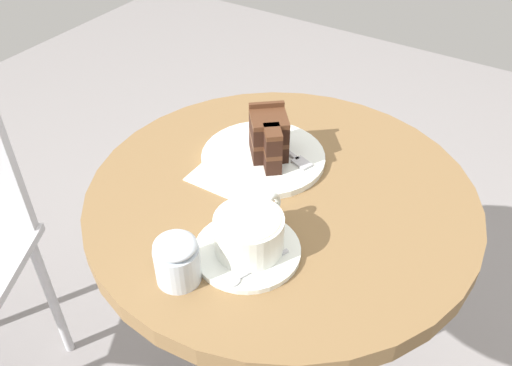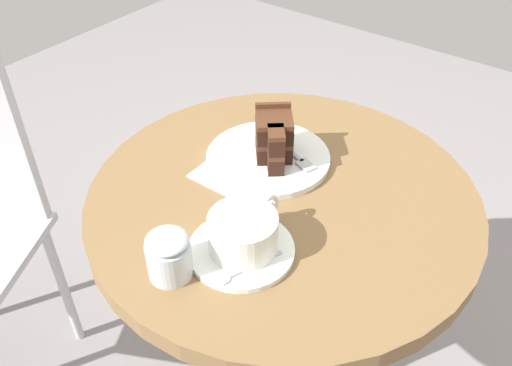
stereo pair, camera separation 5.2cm
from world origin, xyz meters
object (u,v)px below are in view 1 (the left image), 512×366
object	(u,v)px
coffee_cup	(250,232)
cake_plate	(263,157)
cake_slice	(269,137)
fork	(291,155)
sugar_pot	(177,260)
teaspoon	(250,271)
saucer	(247,250)
napkin	(250,168)

from	to	relation	value
coffee_cup	cake_plate	bearing A→B (deg)	26.80
cake_plate	cake_slice	xyz separation A→B (m)	(0.00, -0.01, 0.05)
coffee_cup	cake_plate	xyz separation A→B (m)	(0.20, 0.10, -0.03)
fork	sugar_pot	distance (m)	0.32
cake_plate	sugar_pot	size ratio (longest dim) A/B	2.98
teaspoon	cake_slice	bearing A→B (deg)	-133.14
saucer	cake_slice	size ratio (longest dim) A/B	1.54
saucer	teaspoon	distance (m)	0.05
cake_slice	napkin	distance (m)	0.06
saucer	fork	xyz separation A→B (m)	(0.23, 0.06, 0.01)
saucer	teaspoon	size ratio (longest dim) A/B	1.57
coffee_cup	sugar_pot	world-z (taller)	sugar_pot
saucer	teaspoon	xyz separation A→B (m)	(-0.04, -0.03, 0.01)
cake_plate	napkin	xyz separation A→B (m)	(-0.03, 0.01, -0.00)
cake_slice	sugar_pot	size ratio (longest dim) A/B	1.38
saucer	napkin	world-z (taller)	saucer
coffee_cup	sugar_pot	size ratio (longest dim) A/B	1.84
napkin	coffee_cup	bearing A→B (deg)	-147.01
sugar_pot	teaspoon	bearing A→B (deg)	-56.23
cake_slice	fork	distance (m)	0.06
cake_plate	napkin	bearing A→B (deg)	168.46
fork	napkin	distance (m)	0.08
coffee_cup	napkin	xyz separation A→B (m)	(0.17, 0.11, -0.04)
saucer	teaspoon	bearing A→B (deg)	-141.18
coffee_cup	fork	bearing A→B (deg)	14.32
sugar_pot	cake_slice	bearing A→B (deg)	6.71
cake_slice	saucer	bearing A→B (deg)	-156.73
cake_plate	saucer	bearing A→B (deg)	-154.10
saucer	cake_plate	size ratio (longest dim) A/B	0.71
coffee_cup	teaspoon	world-z (taller)	coffee_cup
coffee_cup	cake_slice	bearing A→B (deg)	24.13
saucer	coffee_cup	xyz separation A→B (m)	(0.01, -0.00, 0.03)
saucer	cake_plate	bearing A→B (deg)	25.90
coffee_cup	cake_slice	distance (m)	0.22
sugar_pot	coffee_cup	bearing A→B (deg)	-29.67
teaspoon	cake_plate	bearing A→B (deg)	-130.96
teaspoon	cake_slice	xyz separation A→B (m)	(0.25, 0.12, 0.04)
cake_plate	fork	world-z (taller)	fork
saucer	cake_plate	distance (m)	0.23
cake_slice	cake_plate	bearing A→B (deg)	105.68
sugar_pot	fork	bearing A→B (deg)	0.28
saucer	fork	distance (m)	0.24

